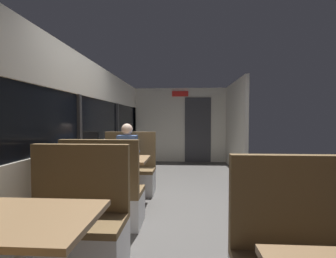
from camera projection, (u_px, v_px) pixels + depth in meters
ground_plane at (176, 212)px, 3.58m from camera, size 3.30×9.20×0.02m
carriage_window_panel_left at (78, 135)px, 3.62m from camera, size 0.09×8.48×2.30m
carriage_end_bulkhead at (182, 125)px, 7.71m from camera, size 2.90×0.11×2.30m
carriage_aisle_panel_right at (235, 126)px, 6.44m from camera, size 0.08×2.40×2.30m
dining_table_near_window at (23, 233)px, 1.52m from camera, size 0.90×0.70×0.74m
bench_near_window_facing_entry at (74, 231)px, 2.23m from camera, size 0.95×0.50×1.10m
dining_table_mid_window at (118, 165)px, 3.78m from camera, size 0.90×0.70×0.74m
bench_mid_window_facing_end at (104, 200)px, 3.10m from camera, size 0.95×0.50×1.10m
bench_mid_window_facing_entry at (129, 174)px, 4.49m from camera, size 0.95×0.50×1.10m
seated_passenger at (128, 164)px, 4.41m from camera, size 0.47×0.55×1.26m
coffee_cup_primary at (110, 155)px, 3.79m from camera, size 0.07×0.07×0.09m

